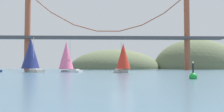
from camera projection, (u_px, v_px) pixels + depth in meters
The scene contains 8 objects.
ground_plane at pixel (122, 83), 25.63m from camera, with size 360.00×360.00×0.00m, color #426075.
headland_center at pixel (115, 69), 160.59m from camera, with size 59.68×44.00×26.22m, color #5B6647.
headland_right at pixel (196, 69), 162.35m from camera, with size 57.50×44.00×40.58m, color #5B6647.
suspension_bridge at pixel (108, 35), 121.27m from camera, with size 116.04×6.00×38.54m.
sailboat_scarlet_sail at pixel (123, 57), 64.79m from camera, with size 4.92×7.67×8.51m.
sailboat_pink_spinnaker at pixel (67, 56), 74.91m from camera, with size 8.58×7.54×9.75m.
sailboat_navy_sail at pixel (31, 54), 73.85m from camera, with size 9.18×9.33×10.65m.
channel_buoy at pixel (193, 76), 33.08m from camera, with size 1.10×1.10×2.64m.
Camera 1 is at (-1.90, -25.68, 1.68)m, focal length 38.85 mm.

